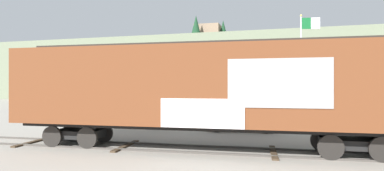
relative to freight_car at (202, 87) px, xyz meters
name	(u,v)px	position (x,y,z in m)	size (l,w,h in m)	color
ground_plane	(195,150)	(-0.31, 0.00, -2.63)	(260.00, 260.00, 0.00)	gray
track	(189,149)	(-0.55, -0.03, -2.59)	(59.98, 5.23, 0.08)	#4C4742
freight_car	(202,87)	(0.00, 0.00, 0.00)	(16.53, 3.72, 4.55)	brown
flagpole	(305,51)	(5.25, 13.32, 2.81)	(1.54, 0.40, 8.39)	silver
hillside	(260,72)	(-0.29, 57.46, 3.17)	(129.60, 41.85, 15.56)	slate
parked_car_tan	(150,114)	(-5.08, 6.41, -1.79)	(4.36, 2.07, 1.66)	#9E8966
parked_car_silver	(241,116)	(1.00, 5.97, -1.77)	(4.25, 2.25, 1.77)	#B7BABF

